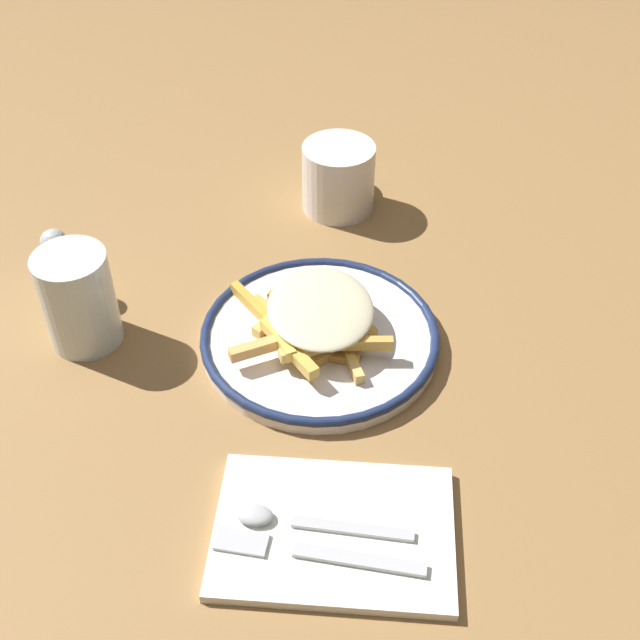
{
  "coord_description": "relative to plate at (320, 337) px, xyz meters",
  "views": [
    {
      "loc": [
        -0.62,
        -0.03,
        0.61
      ],
      "look_at": [
        0.0,
        0.0,
        0.03
      ],
      "focal_mm": 45.91,
      "sensor_mm": 36.0,
      "label": 1
    }
  ],
  "objects": [
    {
      "name": "spoon",
      "position": [
        -0.23,
        0.01,
        0.0
      ],
      "size": [
        0.03,
        0.15,
        0.01
      ],
      "color": "silver",
      "rests_on": "napkin"
    },
    {
      "name": "ground_plane",
      "position": [
        0.0,
        0.0,
        -0.01
      ],
      "size": [
        2.6,
        2.6,
        0.0
      ],
      "primitive_type": "plane",
      "color": "olive"
    },
    {
      "name": "salt_shaker",
      "position": [
        0.07,
        0.29,
        0.03
      ],
      "size": [
        0.03,
        0.03,
        0.09
      ],
      "color": "silver",
      "rests_on": "ground_plane"
    },
    {
      "name": "fork",
      "position": [
        -0.26,
        -0.01,
        0.0
      ],
      "size": [
        0.04,
        0.18,
        0.01
      ],
      "color": "silver",
      "rests_on": "napkin"
    },
    {
      "name": "fries_heap",
      "position": [
        0.0,
        0.01,
        0.03
      ],
      "size": [
        0.16,
        0.18,
        0.04
      ],
      "color": "gold",
      "rests_on": "plate"
    },
    {
      "name": "plate",
      "position": [
        0.0,
        0.0,
        0.0
      ],
      "size": [
        0.25,
        0.25,
        0.02
      ],
      "color": "white",
      "rests_on": "ground_plane"
    },
    {
      "name": "water_glass",
      "position": [
        -0.0,
        0.25,
        0.04
      ],
      "size": [
        0.08,
        0.08,
        0.11
      ],
      "primitive_type": "cylinder",
      "color": "silver",
      "rests_on": "ground_plane"
    },
    {
      "name": "napkin",
      "position": [
        -0.23,
        -0.02,
        -0.01
      ],
      "size": [
        0.15,
        0.21,
        0.01
      ],
      "primitive_type": "cube",
      "rotation": [
        0.0,
        0.0,
        -0.04
      ],
      "color": "white",
      "rests_on": "ground_plane"
    },
    {
      "name": "coffee_mug",
      "position": [
        0.26,
        -0.01,
        0.03
      ],
      "size": [
        0.12,
        0.09,
        0.09
      ],
      "color": "white",
      "rests_on": "ground_plane"
    }
  ]
}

